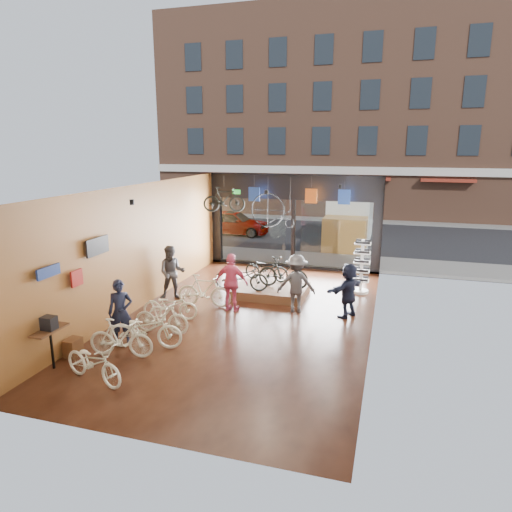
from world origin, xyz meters
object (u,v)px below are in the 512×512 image
at_px(customer_5, 348,290).
at_px(hung_bike, 224,199).
at_px(display_bike_mid, 283,273).
at_px(street_car, 233,222).
at_px(floor_bike_1, 121,338).
at_px(customer_1, 172,273).
at_px(floor_bike_0, 94,362).
at_px(floor_bike_2, 145,329).
at_px(floor_bike_4, 170,305).
at_px(display_bike_right, 267,269).
at_px(display_platform, 271,291).
at_px(floor_bike_5, 204,291).
at_px(customer_2, 232,282).
at_px(customer_0, 121,312).
at_px(box_truck, 349,221).
at_px(floor_bike_3, 161,317).
at_px(sunglasses_rack, 362,267).
at_px(display_bike_left, 241,276).
at_px(customer_3, 296,284).
at_px(penny_farthing, 275,212).

xyz_separation_m(customer_5, hung_bike, (-5.05, 3.26, 2.11)).
bearing_deg(display_bike_mid, customer_5, -115.10).
distance_m(street_car, floor_bike_1, 15.50).
height_order(street_car, customer_1, customer_1).
height_order(floor_bike_0, floor_bike_1, floor_bike_1).
xyz_separation_m(floor_bike_2, floor_bike_4, (-0.30, 1.91, -0.06)).
xyz_separation_m(street_car, display_bike_right, (4.48, -9.16, 0.04)).
bearing_deg(street_car, display_platform, -153.91).
bearing_deg(floor_bike_5, display_platform, -50.06).
bearing_deg(hung_bike, floor_bike_5, 173.95).
bearing_deg(floor_bike_2, customer_2, -33.16).
bearing_deg(customer_1, floor_bike_2, -94.84).
bearing_deg(customer_0, box_truck, 44.82).
xyz_separation_m(floor_bike_3, floor_bike_4, (-0.25, 0.99, -0.04)).
xyz_separation_m(street_car, customer_1, (1.82, -11.09, 0.20)).
bearing_deg(floor_bike_5, customer_0, 158.81).
bearing_deg(floor_bike_2, customer_1, 4.17).
distance_m(floor_bike_0, customer_2, 5.11).
height_order(sunglasses_rack, hung_bike, hung_bike).
distance_m(floor_bike_0, display_bike_left, 6.18).
distance_m(floor_bike_3, customer_1, 2.88).
xyz_separation_m(floor_bike_3, customer_3, (3.11, 2.64, 0.43)).
xyz_separation_m(customer_1, customer_3, (4.12, -0.02, -0.00)).
relative_size(street_car, customer_2, 2.26).
height_order(display_bike_mid, sunglasses_rack, sunglasses_rack).
bearing_deg(customer_1, display_bike_right, 14.68).
height_order(floor_bike_0, customer_2, customer_2).
distance_m(street_car, display_bike_right, 10.19).
xyz_separation_m(sunglasses_rack, hung_bike, (-5.26, 0.88, 2.00)).
bearing_deg(customer_0, display_bike_left, 39.05).
bearing_deg(floor_bike_1, customer_3, -46.94).
bearing_deg(customer_2, customer_0, 63.32).
distance_m(customer_5, hung_bike, 6.37).
height_order(customer_0, customer_5, customer_0).
xyz_separation_m(street_car, floor_bike_0, (2.70, -16.49, -0.25)).
relative_size(box_truck, sunglasses_rack, 3.33).
bearing_deg(sunglasses_rack, display_bike_left, -170.63).
relative_size(display_bike_left, customer_0, 1.06).
xyz_separation_m(display_platform, display_bike_mid, (0.42, 0.01, 0.67)).
bearing_deg(penny_farthing, box_truck, 71.55).
relative_size(floor_bike_0, customer_2, 0.94).
bearing_deg(display_bike_mid, display_bike_left, 121.67).
bearing_deg(floor_bike_2, street_car, -1.26).
bearing_deg(display_bike_right, penny_farthing, 12.96).
bearing_deg(display_bike_right, floor_bike_2, 171.79).
bearing_deg(penny_farthing, floor_bike_3, -103.53).
bearing_deg(floor_bike_0, customer_1, 25.08).
relative_size(display_bike_mid, penny_farthing, 1.06).
xyz_separation_m(display_bike_left, display_bike_right, (0.50, 1.30, -0.04)).
bearing_deg(customer_0, customer_5, 6.38).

